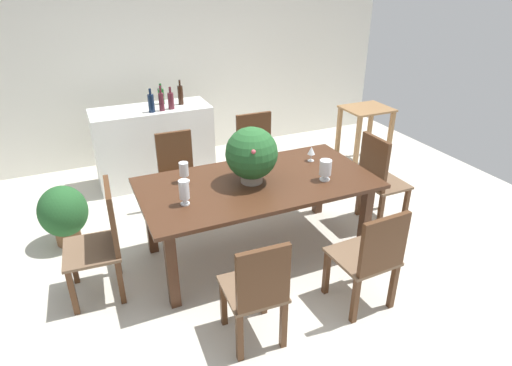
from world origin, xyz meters
TOP-DOWN VIEW (x-y plane):
  - ground_plane at (0.00, 0.00)m, footprint 7.04×7.04m
  - back_wall at (0.00, 2.60)m, footprint 6.40×0.10m
  - dining_table at (0.00, -0.20)m, footprint 2.09×1.08m
  - chair_far_left at (-0.47, 0.86)m, footprint 0.43×0.46m
  - chair_near_left at (-0.47, -1.25)m, footprint 0.42×0.46m
  - chair_foot_end at (1.37, -0.20)m, footprint 0.41×0.44m
  - chair_far_right at (0.47, 0.87)m, footprint 0.47×0.45m
  - chair_near_right at (0.47, -1.26)m, footprint 0.47×0.47m
  - chair_head_end at (-1.36, -0.20)m, footprint 0.46×0.51m
  - flower_centerpiece at (-0.05, -0.18)m, footprint 0.46×0.46m
  - crystal_vase_left at (-0.70, -0.34)m, footprint 0.08×0.08m
  - crystal_vase_center_near at (-0.60, 0.06)m, footprint 0.09×0.09m
  - crystal_vase_right at (0.56, -0.41)m, footprint 0.11×0.11m
  - wine_glass at (0.67, 0.01)m, footprint 0.07×0.07m
  - kitchen_counter at (-0.53, 1.77)m, footprint 1.41×0.56m
  - wine_bottle_tall at (-0.30, 1.64)m, footprint 0.07×0.07m
  - wine_bottle_green at (-0.36, 1.89)m, footprint 0.07×0.07m
  - wine_bottle_dark at (-0.42, 1.61)m, footprint 0.06×0.06m
  - wine_bottle_amber at (-0.15, 1.78)m, footprint 0.06×0.06m
  - wine_bottle_clear at (-0.54, 1.61)m, footprint 0.07×0.07m
  - side_table at (2.19, 1.14)m, footprint 0.61×0.52m
  - potted_plant_floor at (-1.66, 0.70)m, footprint 0.46×0.46m

SIDE VIEW (x-z plane):
  - ground_plane at x=0.00m, z-range 0.00..0.00m
  - potted_plant_floor at x=-1.66m, z-range 0.03..0.64m
  - kitchen_counter at x=-0.53m, z-range 0.00..0.95m
  - chair_near_left at x=-0.47m, z-range 0.04..0.95m
  - chair_far_left at x=-0.47m, z-range 0.05..0.95m
  - chair_near_right at x=0.47m, z-range 0.05..0.95m
  - chair_foot_end at x=1.37m, z-range 0.05..1.02m
  - chair_head_end at x=-1.36m, z-range 0.05..1.02m
  - chair_far_right at x=0.47m, z-range 0.05..1.03m
  - side_table at x=2.19m, z-range 0.19..0.98m
  - dining_table at x=0.00m, z-range 0.28..1.03m
  - wine_glass at x=0.67m, z-range 0.78..0.93m
  - crystal_vase_center_near at x=-0.60m, z-range 0.77..0.95m
  - crystal_vase_right at x=0.56m, z-range 0.77..0.96m
  - crystal_vase_left at x=-0.70m, z-range 0.77..0.98m
  - flower_centerpiece at x=-0.05m, z-range 0.76..1.27m
  - wine_bottle_green at x=-0.36m, z-range 0.92..1.17m
  - wine_bottle_tall at x=-0.30m, z-range 0.92..1.18m
  - wine_bottle_clear at x=-0.54m, z-range 0.92..1.20m
  - wine_bottle_dark at x=-0.42m, z-range 0.91..1.21m
  - wine_bottle_amber at x=-0.15m, z-range 0.92..1.22m
  - back_wall at x=0.00m, z-range 0.00..2.60m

